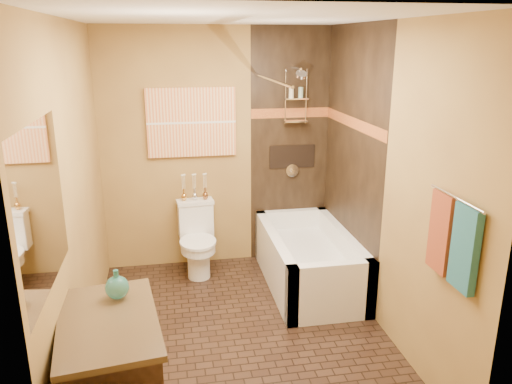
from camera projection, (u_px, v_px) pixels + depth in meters
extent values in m
plane|color=black|center=(240.00, 333.00, 4.17)|extent=(3.00, 3.00, 0.00)
cube|color=#A98741|center=(75.00, 199.00, 3.60)|extent=(0.02, 3.00, 2.50)
cube|color=#A98741|center=(386.00, 183.00, 4.01)|extent=(0.02, 3.00, 2.50)
cube|color=#A98741|center=(218.00, 150.00, 5.22)|extent=(2.40, 0.02, 2.50)
cube|color=#A98741|center=(285.00, 279.00, 2.39)|extent=(2.40, 0.02, 2.50)
plane|color=silver|center=(237.00, 17.00, 3.44)|extent=(3.00, 3.00, 0.00)
cube|color=black|center=(290.00, 147.00, 5.34)|extent=(0.85, 0.01, 2.50)
cube|color=black|center=(351.00, 161.00, 4.72)|extent=(0.01, 1.50, 2.50)
cube|color=maroon|center=(291.00, 113.00, 5.22)|extent=(0.85, 0.01, 0.10)
cube|color=maroon|center=(352.00, 123.00, 4.61)|extent=(0.01, 1.50, 0.10)
cube|color=black|center=(292.00, 157.00, 5.37)|extent=(0.50, 0.01, 0.25)
cylinder|color=silver|center=(297.00, 68.00, 4.97)|extent=(0.02, 0.26, 0.02)
cylinder|color=silver|center=(301.00, 75.00, 4.85)|extent=(0.11, 0.11, 0.09)
cylinder|color=silver|center=(292.00, 170.00, 5.40)|extent=(0.14, 0.02, 0.14)
cylinder|color=silver|center=(271.00, 80.00, 4.36)|extent=(0.03, 1.55, 0.03)
cylinder|color=silver|center=(456.00, 198.00, 2.96)|extent=(0.02, 0.55, 0.02)
cube|color=#1E5164|center=(465.00, 249.00, 2.92)|extent=(0.05, 0.22, 0.52)
cube|color=maroon|center=(441.00, 232.00, 3.16)|extent=(0.05, 0.22, 0.52)
cube|color=orange|center=(192.00, 122.00, 5.06)|extent=(0.90, 0.04, 0.70)
cube|color=white|center=(43.00, 208.00, 2.62)|extent=(0.01, 1.00, 0.90)
cube|color=white|center=(331.00, 293.00, 4.28)|extent=(0.80, 0.10, 0.55)
cube|color=white|center=(291.00, 233.00, 5.59)|extent=(0.80, 0.10, 0.55)
cube|color=white|center=(274.00, 262.00, 4.87)|extent=(0.10, 1.50, 0.55)
cube|color=white|center=(342.00, 256.00, 4.99)|extent=(0.10, 1.50, 0.55)
cube|color=white|center=(308.00, 268.00, 4.96)|extent=(0.64, 1.34, 0.35)
cube|color=white|center=(196.00, 220.00, 5.28)|extent=(0.37, 0.19, 0.36)
cube|color=white|center=(195.00, 202.00, 5.22)|extent=(0.39, 0.21, 0.04)
cylinder|color=white|center=(199.00, 261.00, 5.11)|extent=(0.23, 0.23, 0.36)
cylinder|color=white|center=(198.00, 247.00, 5.07)|extent=(0.35, 0.35, 0.09)
cylinder|color=white|center=(198.00, 242.00, 5.05)|extent=(0.37, 0.37, 0.03)
cube|color=black|center=(112.00, 381.00, 2.99)|extent=(0.64, 0.93, 0.77)
cube|color=black|center=(108.00, 322.00, 2.88)|extent=(0.67, 0.98, 0.04)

